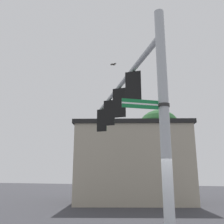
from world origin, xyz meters
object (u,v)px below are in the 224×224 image
object	(u,v)px
traffic_light_nearest_pole	(134,90)
traffic_light_arm_end	(103,121)
street_name_sign	(153,105)
bird_flying	(113,64)
traffic_light_mid_inner	(120,104)
traffic_light_mid_outer	(110,114)

from	to	relation	value
traffic_light_nearest_pole	traffic_light_arm_end	bearing A→B (deg)	121.78
traffic_light_arm_end	street_name_sign	size ratio (longest dim) A/B	1.22
traffic_light_nearest_pole	bird_flying	world-z (taller)	bird_flying
traffic_light_mid_inner	street_name_sign	xyz separation A→B (m)	(1.83, -3.54, -1.14)
traffic_light_nearest_pole	bird_flying	xyz separation A→B (m)	(-2.06, 4.02, 3.02)
traffic_light_arm_end	bird_flying	distance (m)	3.16
traffic_light_arm_end	street_name_sign	bearing A→B (deg)	-60.55
bird_flying	traffic_light_nearest_pole	bearing A→B (deg)	-62.91
traffic_light_nearest_pole	street_name_sign	distance (m)	2.49
street_name_sign	bird_flying	bearing A→B (deg)	116.02
traffic_light_nearest_pole	traffic_light_mid_inner	size ratio (longest dim) A/B	1.00
traffic_light_mid_outer	bird_flying	xyz separation A→B (m)	(-0.18, 0.99, 3.02)
traffic_light_nearest_pole	traffic_light_mid_inner	world-z (taller)	same
traffic_light_nearest_pole	traffic_light_mid_inner	bearing A→B (deg)	121.78
street_name_sign	traffic_light_mid_inner	bearing A→B (deg)	117.38
traffic_light_mid_outer	street_name_sign	world-z (taller)	traffic_light_mid_outer
traffic_light_nearest_pole	traffic_light_mid_outer	size ratio (longest dim) A/B	1.00
traffic_light_nearest_pole	bird_flying	bearing A→B (deg)	117.09
traffic_light_arm_end	bird_flying	bearing A→B (deg)	-34.70
traffic_light_mid_outer	bird_flying	bearing A→B (deg)	100.22
traffic_light_mid_inner	bird_flying	distance (m)	4.08
traffic_light_mid_outer	bird_flying	distance (m)	3.18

